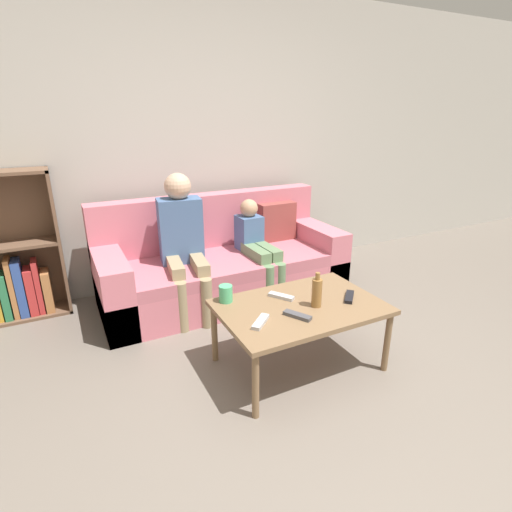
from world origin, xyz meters
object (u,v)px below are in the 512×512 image
(tv_remote_1, at_px, (349,297))
(tv_remote_2, at_px, (261,322))
(tv_remote_3, at_px, (281,296))
(person_child, at_px, (257,245))
(cup_near, at_px, (226,294))
(tv_remote_0, at_px, (297,315))
(bookshelf, at_px, (17,264))
(person_adult, at_px, (182,235))
(bottle, at_px, (317,292))
(couch, at_px, (223,265))
(coffee_table, at_px, (300,311))

(tv_remote_1, height_order, tv_remote_2, same)
(tv_remote_1, xyz_separation_m, tv_remote_3, (-0.39, 0.21, 0.00))
(person_child, relative_size, cup_near, 7.86)
(person_child, bearing_deg, tv_remote_1, -86.78)
(tv_remote_0, distance_m, tv_remote_2, 0.23)
(person_child, height_order, tv_remote_3, person_child)
(bookshelf, height_order, tv_remote_1, bookshelf)
(person_adult, height_order, bottle, person_adult)
(couch, height_order, person_adult, person_adult)
(couch, bearing_deg, tv_remote_1, -74.49)
(couch, relative_size, person_adult, 1.87)
(tv_remote_3, bearing_deg, bottle, -89.12)
(bottle, bearing_deg, coffee_table, 143.75)
(tv_remote_1, bearing_deg, cup_near, -160.10)
(tv_remote_1, xyz_separation_m, tv_remote_2, (-0.66, -0.03, 0.00))
(couch, xyz_separation_m, tv_remote_3, (-0.03, -1.06, 0.16))
(person_adult, height_order, cup_near, person_adult)
(couch, bearing_deg, bookshelf, 166.29)
(tv_remote_0, bearing_deg, bookshelf, 102.20)
(tv_remote_0, bearing_deg, person_adult, 74.42)
(tv_remote_3, bearing_deg, cup_near, 128.18)
(bookshelf, distance_m, tv_remote_0, 2.28)
(coffee_table, height_order, tv_remote_2, tv_remote_2)
(coffee_table, distance_m, tv_remote_2, 0.34)
(cup_near, height_order, tv_remote_3, cup_near)
(bookshelf, bearing_deg, coffee_table, -44.74)
(couch, height_order, tv_remote_2, couch)
(tv_remote_2, height_order, tv_remote_3, same)
(tv_remote_3, bearing_deg, bookshelf, 103.72)
(coffee_table, relative_size, tv_remote_3, 5.98)
(cup_near, xyz_separation_m, bottle, (0.47, -0.31, 0.04))
(person_child, relative_size, tv_remote_0, 4.94)
(tv_remote_1, xyz_separation_m, bottle, (-0.25, 0.01, 0.08))
(cup_near, height_order, bottle, bottle)
(couch, xyz_separation_m, bottle, (0.10, -1.26, 0.25))
(tv_remote_1, relative_size, tv_remote_3, 0.93)
(tv_remote_3, height_order, bottle, bottle)
(bookshelf, relative_size, cup_near, 10.77)
(cup_near, bearing_deg, tv_remote_2, -79.12)
(tv_remote_3, bearing_deg, couch, 55.04)
(couch, bearing_deg, person_adult, -167.10)
(coffee_table, relative_size, bottle, 4.53)
(couch, bearing_deg, cup_near, -111.29)
(coffee_table, relative_size, cup_near, 9.32)
(cup_near, height_order, tv_remote_2, cup_near)
(couch, xyz_separation_m, coffee_table, (0.02, -1.20, 0.11))
(cup_near, bearing_deg, tv_remote_3, -18.64)
(tv_remote_1, bearing_deg, bookshelf, -176.77)
(coffee_table, bearing_deg, tv_remote_2, -164.43)
(person_adult, distance_m, tv_remote_3, 1.05)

